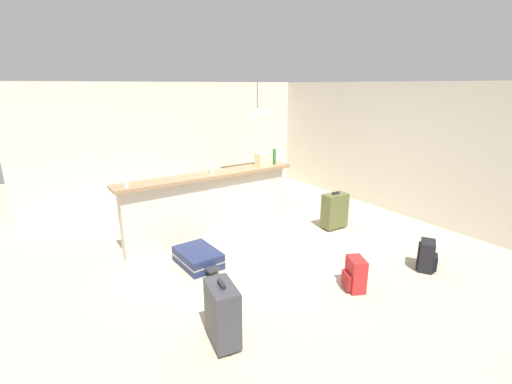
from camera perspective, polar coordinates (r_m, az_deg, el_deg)
The scene contains 17 objects.
ground_plane at distance 5.91m, azimuth 0.32°, elevation -7.89°, with size 13.00×13.00×0.05m, color #BCAD8E.
wall_back at distance 8.16m, azimuth -12.04°, elevation 8.02°, with size 6.60×0.10×2.50m, color beige.
wall_right at distance 7.81m, azimuth 17.93°, elevation 7.19°, with size 0.10×6.00×2.50m, color beige.
partition_half_wall at distance 5.82m, azimuth -7.32°, elevation -2.58°, with size 2.80×0.20×1.05m, color beige.
bar_countertop at distance 5.66m, azimuth -7.53°, elevation 2.70°, with size 2.96×0.40×0.05m, color #93704C.
bottle_white at distance 5.11m, azimuth -20.09°, elevation 1.98°, with size 0.06×0.06×0.25m, color silver.
bottle_clear at distance 5.63m, azimuth -7.12°, elevation 3.95°, with size 0.06×0.06×0.20m, color silver.
bottle_green at distance 6.24m, azimuth 2.94°, elevation 5.68°, with size 0.06×0.06×0.28m, color #2D6B38.
grocery_bag at distance 6.15m, azimuth 1.20°, elevation 5.26°, with size 0.26×0.18×0.22m, color beige.
dining_table at distance 7.74m, azimuth -0.58°, elevation 3.36°, with size 1.10×0.80×0.74m.
dining_chair_near_partition at distance 7.36m, azimuth 1.25°, elevation 1.61°, with size 0.49×0.49×0.93m.
pendant_lamp at distance 7.56m, azimuth 0.22°, elevation 12.75°, with size 0.34×0.34×0.71m.
suitcase_flat_navy at distance 5.17m, azimuth -9.23°, elevation -10.30°, with size 0.52×0.84×0.22m.
suitcase_upright_olive at distance 6.40m, azimuth 12.45°, elevation -2.89°, with size 0.45×0.26×0.67m.
backpack_red at distance 4.66m, azimuth 15.55°, elevation -12.63°, with size 0.32×0.33×0.42m.
backpack_black at distance 5.46m, azimuth 25.67°, elevation -9.23°, with size 0.33×0.33×0.42m.
suitcase_upright_charcoal at distance 3.65m, azimuth -5.39°, elevation -18.75°, with size 0.32×0.48×0.67m.
Camera 1 is at (-3.05, -4.42, 2.45)m, focal length 25.03 mm.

